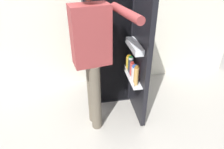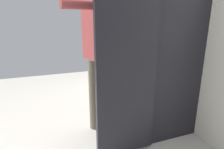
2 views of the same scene
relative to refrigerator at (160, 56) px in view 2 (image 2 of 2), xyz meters
name	(u,v)px [view 2 (image 2 of 2)]	position (x,y,z in m)	size (l,w,h in m)	color
ground_plane	(117,134)	(-0.03, -0.51, -0.90)	(5.77, 5.77, 0.00)	#B7B2A8
kitchen_wall	(192,19)	(-0.03, 0.42, 0.40)	(4.40, 0.10, 2.60)	silver
refrigerator	(160,56)	(0.00, 0.00, 0.00)	(0.63, 1.19, 1.81)	black
person	(99,44)	(-0.27, -0.63, 0.13)	(0.62, 0.65, 1.72)	#665B4C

